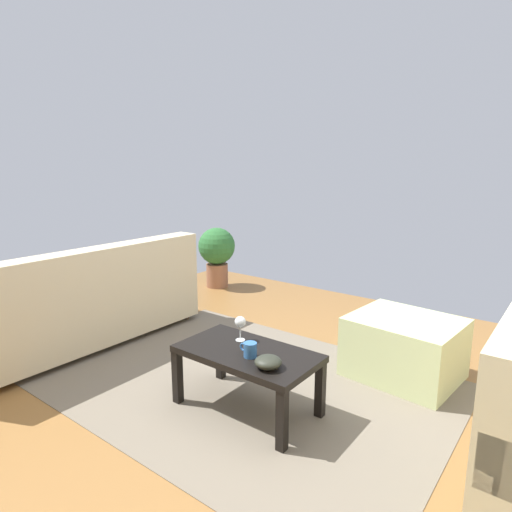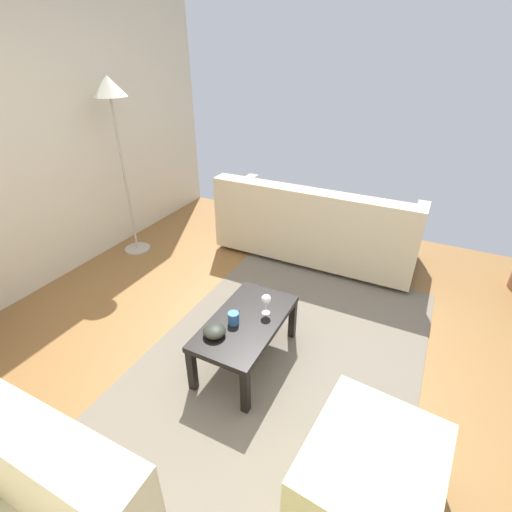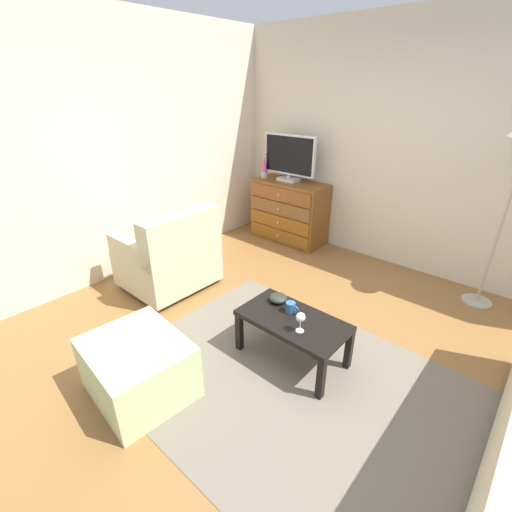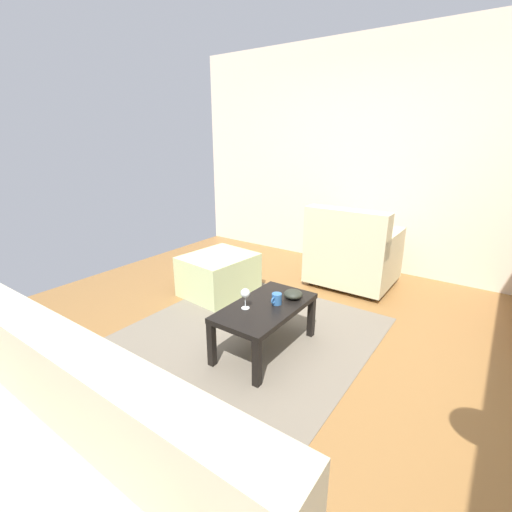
{
  "view_description": "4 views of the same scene",
  "coord_description": "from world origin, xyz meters",
  "px_view_note": "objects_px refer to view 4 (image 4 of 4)",
  "views": [
    {
      "loc": [
        -1.51,
        1.93,
        1.46
      ],
      "look_at": [
        0.02,
        -0.07,
        0.93
      ],
      "focal_mm": 30.77,
      "sensor_mm": 36.0,
      "label": 1
    },
    {
      "loc": [
        -1.76,
        -0.93,
        2.04
      ],
      "look_at": [
        -0.04,
        -0.06,
        0.94
      ],
      "focal_mm": 26.12,
      "sensor_mm": 36.0,
      "label": 2
    },
    {
      "loc": [
        1.26,
        -1.83,
        2.0
      ],
      "look_at": [
        -0.19,
        -0.18,
        0.94
      ],
      "focal_mm": 24.79,
      "sensor_mm": 36.0,
      "label": 3
    },
    {
      "loc": [
        2.04,
        1.39,
        1.59
      ],
      "look_at": [
        0.2,
        0.09,
        0.84
      ],
      "focal_mm": 25.11,
      "sensor_mm": 36.0,
      "label": 4
    }
  ],
  "objects_px": {
    "mug": "(277,299)",
    "coffee_table": "(265,312)",
    "couch_large": "(21,493)",
    "ottoman": "(219,275)",
    "bowl_decorative": "(293,294)",
    "armchair": "(352,254)",
    "wine_glass": "(245,294)"
  },
  "relations": [
    {
      "from": "coffee_table",
      "to": "ottoman",
      "type": "relative_size",
      "value": 1.2
    },
    {
      "from": "mug",
      "to": "coffee_table",
      "type": "bearing_deg",
      "value": -39.88
    },
    {
      "from": "mug",
      "to": "couch_large",
      "type": "height_order",
      "value": "couch_large"
    },
    {
      "from": "mug",
      "to": "couch_large",
      "type": "distance_m",
      "value": 1.81
    },
    {
      "from": "mug",
      "to": "couch_large",
      "type": "bearing_deg",
      "value": 0.51
    },
    {
      "from": "coffee_table",
      "to": "mug",
      "type": "relative_size",
      "value": 7.37
    },
    {
      "from": "coffee_table",
      "to": "armchair",
      "type": "xyz_separation_m",
      "value": [
        -1.64,
        0.05,
        0.03
      ]
    },
    {
      "from": "bowl_decorative",
      "to": "couch_large",
      "type": "xyz_separation_m",
      "value": [
        1.97,
        -0.03,
        -0.08
      ]
    },
    {
      "from": "bowl_decorative",
      "to": "armchair",
      "type": "distance_m",
      "value": 1.41
    },
    {
      "from": "wine_glass",
      "to": "couch_large",
      "type": "distance_m",
      "value": 1.63
    },
    {
      "from": "ottoman",
      "to": "bowl_decorative",
      "type": "bearing_deg",
      "value": 71.41
    },
    {
      "from": "bowl_decorative",
      "to": "couch_large",
      "type": "bearing_deg",
      "value": -1.01
    },
    {
      "from": "wine_glass",
      "to": "armchair",
      "type": "relative_size",
      "value": 0.17
    },
    {
      "from": "wine_glass",
      "to": "armchair",
      "type": "bearing_deg",
      "value": 175.27
    },
    {
      "from": "mug",
      "to": "ottoman",
      "type": "height_order",
      "value": "mug"
    },
    {
      "from": "armchair",
      "to": "coffee_table",
      "type": "bearing_deg",
      "value": -1.86
    },
    {
      "from": "mug",
      "to": "bowl_decorative",
      "type": "xyz_separation_m",
      "value": [
        -0.17,
        0.05,
        -0.01
      ]
    },
    {
      "from": "coffee_table",
      "to": "wine_glass",
      "type": "xyz_separation_m",
      "value": [
        0.12,
        -0.09,
        0.17
      ]
    },
    {
      "from": "couch_large",
      "to": "bowl_decorative",
      "type": "bearing_deg",
      "value": 178.99
    },
    {
      "from": "wine_glass",
      "to": "couch_large",
      "type": "height_order",
      "value": "couch_large"
    },
    {
      "from": "wine_glass",
      "to": "mug",
      "type": "relative_size",
      "value": 1.38
    },
    {
      "from": "wine_glass",
      "to": "ottoman",
      "type": "relative_size",
      "value": 0.22
    },
    {
      "from": "coffee_table",
      "to": "mug",
      "type": "distance_m",
      "value": 0.13
    },
    {
      "from": "mug",
      "to": "bowl_decorative",
      "type": "height_order",
      "value": "mug"
    },
    {
      "from": "ottoman",
      "to": "armchair",
      "type": "bearing_deg",
      "value": 134.54
    },
    {
      "from": "bowl_decorative",
      "to": "armchair",
      "type": "xyz_separation_m",
      "value": [
        -1.4,
        -0.06,
        -0.06
      ]
    },
    {
      "from": "bowl_decorative",
      "to": "coffee_table",
      "type": "bearing_deg",
      "value": -24.82
    },
    {
      "from": "wine_glass",
      "to": "bowl_decorative",
      "type": "bearing_deg",
      "value": 150.7
    },
    {
      "from": "wine_glass",
      "to": "bowl_decorative",
      "type": "xyz_separation_m",
      "value": [
        -0.36,
        0.2,
        -0.08
      ]
    },
    {
      "from": "mug",
      "to": "ottoman",
      "type": "distance_m",
      "value": 1.2
    },
    {
      "from": "ottoman",
      "to": "wine_glass",
      "type": "bearing_deg",
      "value": 51.06
    },
    {
      "from": "armchair",
      "to": "couch_large",
      "type": "bearing_deg",
      "value": 0.35
    }
  ]
}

